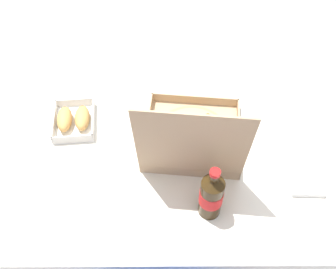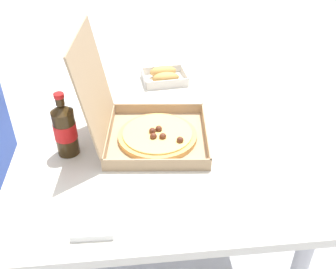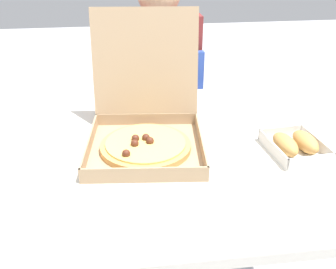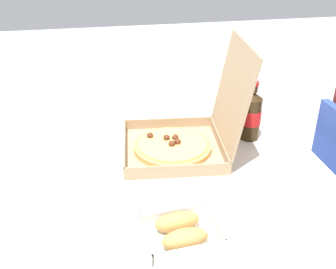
{
  "view_description": "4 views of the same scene",
  "coord_description": "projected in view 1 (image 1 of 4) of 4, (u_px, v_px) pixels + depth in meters",
  "views": [
    {
      "loc": [
        0.01,
        0.9,
        1.84
      ],
      "look_at": [
        0.01,
        -0.01,
        0.72
      ],
      "focal_mm": 41.95,
      "sensor_mm": 36.0,
      "label": 1
    },
    {
      "loc": [
        -1.17,
        0.07,
        1.49
      ],
      "look_at": [
        -0.07,
        -0.05,
        0.72
      ],
      "focal_mm": 41.08,
      "sensor_mm": 36.0,
      "label": 2
    },
    {
      "loc": [
        -0.15,
        -1.04,
        1.3
      ],
      "look_at": [
        -0.0,
        0.04,
        0.73
      ],
      "focal_mm": 41.76,
      "sensor_mm": 36.0,
      "label": 3
    },
    {
      "loc": [
        1.13,
        -0.26,
        1.43
      ],
      "look_at": [
        -0.08,
        -0.03,
        0.77
      ],
      "focal_mm": 43.06,
      "sensor_mm": 36.0,
      "label": 4
    }
  ],
  "objects": [
    {
      "name": "paper_menu",
      "position": [
        84.0,
        217.0,
        1.25
      ],
      "size": [
        0.23,
        0.18,
        0.0
      ],
      "primitive_type": "cube",
      "rotation": [
        0.0,
        0.0,
        -0.16
      ],
      "color": "white",
      "rests_on": "dining_table"
    },
    {
      "name": "dining_table",
      "position": [
        171.0,
        152.0,
        1.51
      ],
      "size": [
        1.14,
        0.95,
        0.7
      ],
      "color": "silver",
      "rests_on": "ground_plane"
    },
    {
      "name": "ground_plane",
      "position": [
        170.0,
        225.0,
        1.99
      ],
      "size": [
        10.0,
        10.0,
        0.0
      ],
      "primitive_type": "plane",
      "color": "#B2B2B7"
    },
    {
      "name": "pizza_box_open",
      "position": [
        192.0,
        136.0,
        1.39
      ],
      "size": [
        0.38,
        0.44,
        0.39
      ],
      "color": "tan",
      "rests_on": "dining_table"
    },
    {
      "name": "cola_bottle",
      "position": [
        211.0,
        195.0,
        1.19
      ],
      "size": [
        0.07,
        0.07,
        0.22
      ],
      "color": "#33230F",
      "rests_on": "dining_table"
    },
    {
      "name": "bread_side_box",
      "position": [
        74.0,
        119.0,
        1.48
      ],
      "size": [
        0.17,
        0.2,
        0.06
      ],
      "color": "white",
      "rests_on": "dining_table"
    },
    {
      "name": "napkin_pile",
      "position": [
        306.0,
        182.0,
        1.32
      ],
      "size": [
        0.11,
        0.11,
        0.02
      ],
      "primitive_type": "cube",
      "rotation": [
        0.0,
        0.0,
        -0.03
      ],
      "color": "white",
      "rests_on": "dining_table"
    }
  ]
}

